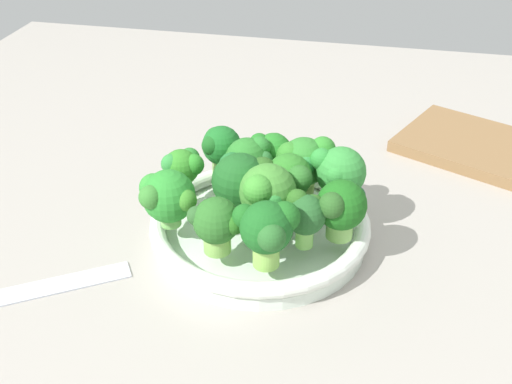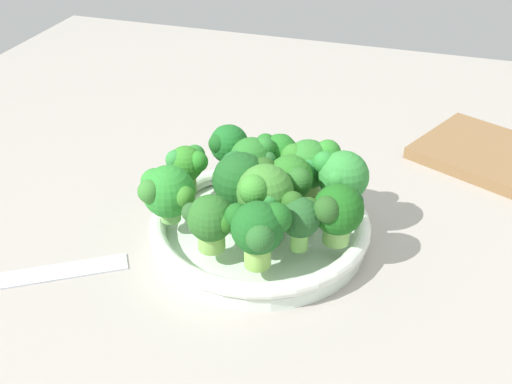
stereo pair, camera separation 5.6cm
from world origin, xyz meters
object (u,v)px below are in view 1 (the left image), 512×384
broccoli_floret_9 (305,213)px  broccoli_floret_6 (272,152)px  bowl (256,227)px  broccoli_floret_5 (250,161)px  broccoli_floret_0 (268,229)px  broccoli_floret_11 (167,196)px  cutting_board (480,147)px  broccoli_floret_3 (241,180)px  broccoli_floret_13 (220,147)px  broccoli_floret_2 (288,180)px  broccoli_floret_4 (183,167)px  broccoli_floret_8 (341,207)px  broccoli_floret_10 (267,193)px  broccoli_floret_7 (339,172)px  broccoli_floret_12 (304,161)px  broccoli_floret_1 (217,223)px

broccoli_floret_9 → broccoli_floret_6: bearing=-64.4°
bowl → broccoli_floret_5: bearing=-69.4°
broccoli_floret_0 → broccoli_floret_9: broccoli_floret_0 is taller
broccoli_floret_6 → broccoli_floret_9: (-5.57, 11.65, -0.06)cm
bowl → broccoli_floret_0: broccoli_floret_0 is taller
bowl → broccoli_floret_11: (8.76, 3.67, 5.20)cm
broccoli_floret_5 → broccoli_floret_9: bearing=131.2°
broccoli_floret_9 → cutting_board: 37.06cm
broccoli_floret_3 → broccoli_floret_13: (4.19, -7.06, -0.12)cm
broccoli_floret_0 → broccoli_floret_11: (11.66, -4.44, -0.73)cm
broccoli_floret_2 → broccoli_floret_9: 6.14cm
broccoli_floret_4 → broccoli_floret_8: bearing=166.1°
broccoli_floret_11 → broccoli_floret_13: size_ratio=1.05×
broccoli_floret_4 → broccoli_floret_10: (-10.59, 4.99, 1.00)cm
broccoli_floret_2 → broccoli_floret_4: broccoli_floret_2 is taller
bowl → broccoli_floret_10: size_ratio=3.19×
broccoli_floret_9 → broccoli_floret_13: (11.87, -11.60, 0.08)cm
broccoli_floret_8 → broccoli_floret_7: bearing=-82.5°
broccoli_floret_8 → broccoli_floret_13: broccoli_floret_8 is taller
broccoli_floret_5 → broccoli_floret_10: bearing=115.5°
bowl → broccoli_floret_12: bearing=-125.6°
broccoli_floret_5 → broccoli_floret_7: bearing=177.1°
broccoli_floret_6 → broccoli_floret_3: bearing=73.4°
broccoli_floret_0 → broccoli_floret_2: bearing=-92.0°
broccoli_floret_11 → broccoli_floret_13: bearing=-104.0°
broccoli_floret_9 → broccoli_floret_13: size_ratio=0.95×
cutting_board → broccoli_floret_2: bearing=47.2°
broccoli_floret_10 → broccoli_floret_7: bearing=-135.0°
broccoli_floret_5 → cutting_board: size_ratio=0.32×
broccoli_floret_4 → broccoli_floret_13: 5.90cm
broccoli_floret_5 → broccoli_floret_13: bearing=-34.1°
broccoli_floret_7 → broccoli_floret_9: size_ratio=1.14×
broccoli_floret_1 → broccoli_floret_12: 14.65cm
broccoli_floret_1 → broccoli_floret_2: bearing=-124.1°
bowl → broccoli_floret_7: size_ratio=3.50×
broccoli_floret_0 → broccoli_floret_9: (-3.01, -4.03, -0.54)cm
broccoli_floret_8 → broccoli_floret_10: broccoli_floret_10 is taller
broccoli_floret_3 → broccoli_floret_11: (6.99, 4.13, -0.40)cm
broccoli_floret_3 → broccoli_floret_12: (-6.05, -5.51, -0.01)cm
bowl → broccoli_floret_6: bearing=-92.6°
broccoli_floret_13 → broccoli_floret_10: bearing=127.2°
bowl → broccoli_floret_0: (-2.90, 8.11, 5.93)cm
broccoli_floret_5 → broccoli_floret_8: 12.96cm
bowl → broccoli_floret_3: 5.88cm
broccoli_floret_1 → broccoli_floret_6: broccoli_floret_6 is taller
broccoli_floret_2 → broccoli_floret_1: bearing=55.9°
broccoli_floret_8 → broccoli_floret_10: 7.64cm
broccoli_floret_1 → broccoli_floret_2: 10.21cm
broccoli_floret_0 → broccoli_floret_12: bearing=-95.6°
broccoli_floret_1 → broccoli_floret_9: (-8.39, -2.93, 0.39)cm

